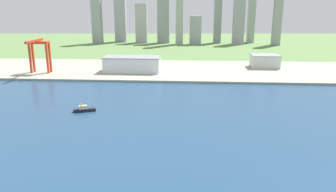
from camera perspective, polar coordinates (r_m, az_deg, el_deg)
ground_plane at (r=245.16m, az=-3.85°, el=-4.08°), size 2400.00×2400.00×0.00m
water_bay at (r=190.34m, az=-6.30°, el=-10.09°), size 840.00×360.00×0.15m
industrial_pier at (r=427.74m, az=-0.46°, el=4.59°), size 840.00×140.00×2.50m
tugboat_small at (r=269.81m, az=-14.43°, el=-2.26°), size 17.84×9.33×6.92m
port_crane_red at (r=427.43m, az=-21.64°, el=7.66°), size 23.66×42.47×40.94m
warehouse_main at (r=410.39m, az=-6.24°, el=5.55°), size 69.86×29.52×18.72m
warehouse_annex at (r=455.30m, az=16.51°, el=5.86°), size 36.20×28.14×16.89m
distant_skyline at (r=748.31m, az=2.36°, el=13.75°), size 409.12×70.99×153.05m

